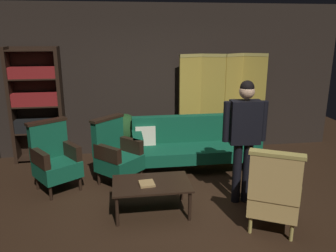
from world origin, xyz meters
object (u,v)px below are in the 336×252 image
object	(u,v)px
bookshelf	(37,104)
potted_plant	(125,133)
velvet_couch	(194,142)
coffee_table	(152,186)
armchair_wing_left	(55,158)
book_tan_leather	(147,184)
armchair_gilt_accent	(274,192)
folding_screen	(222,102)
standing_figure	(244,131)
armchair_wing_right	(116,153)

from	to	relation	value
bookshelf	potted_plant	bearing A→B (deg)	-7.46
velvet_couch	potted_plant	size ratio (longest dim) A/B	2.45
coffee_table	armchair_wing_left	bearing A→B (deg)	146.13
armchair_wing_left	book_tan_leather	distance (m)	1.60
velvet_couch	armchair_gilt_accent	bearing A→B (deg)	-76.21
folding_screen	book_tan_leather	distance (m)	2.86
coffee_table	book_tan_leather	distance (m)	0.10
standing_figure	coffee_table	bearing A→B (deg)	-174.60
bookshelf	armchair_wing_left	world-z (taller)	bookshelf
armchair_gilt_accent	armchair_wing_right	bearing A→B (deg)	138.94
potted_plant	book_tan_leather	size ratio (longest dim) A/B	4.33
folding_screen	coffee_table	distance (m)	2.80
bookshelf	coffee_table	distance (m)	2.92
bookshelf	velvet_couch	xyz separation A→B (m)	(2.70, -0.74, -0.61)
velvet_couch	armchair_gilt_accent	size ratio (longest dim) A/B	2.04
book_tan_leather	potted_plant	bearing A→B (deg)	96.44
armchair_wing_left	armchair_wing_right	bearing A→B (deg)	4.99
standing_figure	book_tan_leather	xyz separation A→B (m)	(-1.32, -0.16, -0.59)
bookshelf	armchair_gilt_accent	bearing A→B (deg)	-41.01
potted_plant	book_tan_leather	xyz separation A→B (m)	(0.23, -2.02, -0.07)
bookshelf	armchair_wing_right	xyz separation A→B (m)	(1.37, -1.19, -0.57)
armchair_gilt_accent	armchair_wing_left	xyz separation A→B (m)	(-2.74, 1.52, 0.00)
coffee_table	potted_plant	bearing A→B (deg)	98.43
bookshelf	armchair_gilt_accent	world-z (taller)	bookshelf
folding_screen	armchair_wing_left	xyz separation A→B (m)	(-2.96, -1.31, -0.50)
potted_plant	folding_screen	bearing A→B (deg)	7.25
armchair_wing_right	book_tan_leather	xyz separation A→B (m)	(0.38, -1.03, -0.06)
folding_screen	armchair_gilt_accent	size ratio (longest dim) A/B	1.83
armchair_wing_right	standing_figure	distance (m)	1.99
velvet_couch	armchair_wing_left	world-z (taller)	armchair_wing_left
coffee_table	book_tan_leather	size ratio (longest dim) A/B	5.01
folding_screen	potted_plant	xyz separation A→B (m)	(-1.90, -0.24, -0.49)
armchair_gilt_accent	standing_figure	distance (m)	0.91
bookshelf	standing_figure	size ratio (longest dim) A/B	1.20
velvet_couch	armchair_wing_right	size ratio (longest dim) A/B	2.04
book_tan_leather	armchair_wing_right	bearing A→B (deg)	110.48
velvet_couch	bookshelf	bearing A→B (deg)	164.65
velvet_couch	coffee_table	bearing A→B (deg)	-121.57
armchair_wing_left	standing_figure	world-z (taller)	standing_figure
armchair_wing_right	armchair_wing_left	bearing A→B (deg)	-175.01
coffee_table	armchair_gilt_accent	xyz separation A→B (m)	(1.38, -0.61, 0.12)
bookshelf	coffee_table	bearing A→B (deg)	-50.10
armchair_gilt_accent	armchair_wing_right	xyz separation A→B (m)	(-1.83, 1.60, 0.00)
coffee_table	standing_figure	world-z (taller)	standing_figure
armchair_wing_right	standing_figure	world-z (taller)	standing_figure
standing_figure	folding_screen	bearing A→B (deg)	80.65
velvet_couch	potted_plant	xyz separation A→B (m)	(-1.17, 0.54, 0.05)
velvet_couch	armchair_wing_left	size ratio (longest dim) A/B	2.04
standing_figure	armchair_gilt_accent	bearing A→B (deg)	-80.39
standing_figure	bookshelf	bearing A→B (deg)	146.26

